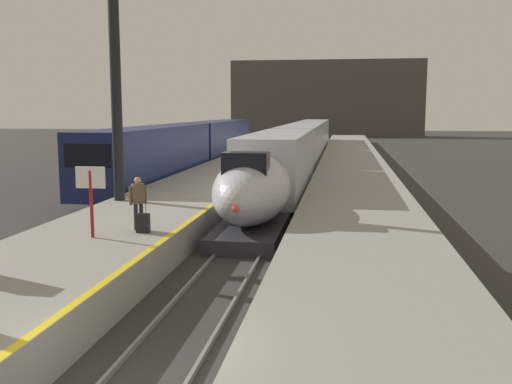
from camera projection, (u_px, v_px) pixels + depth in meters
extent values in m
cube|color=gray|center=(216.00, 183.00, 34.22)|extent=(4.80, 110.00, 1.05)
cube|color=gray|center=(354.00, 186.00, 33.02)|extent=(4.80, 110.00, 1.05)
cube|color=yellow|center=(254.00, 175.00, 33.81)|extent=(0.20, 107.80, 0.01)
cube|color=slate|center=(276.00, 186.00, 36.49)|extent=(0.08, 110.00, 0.12)
cube|color=slate|center=(300.00, 186.00, 36.27)|extent=(0.08, 110.00, 0.12)
cube|color=slate|center=(153.00, 184.00, 37.69)|extent=(0.08, 110.00, 0.12)
cube|color=slate|center=(175.00, 184.00, 37.46)|extent=(0.08, 110.00, 0.12)
ellipsoid|color=silver|center=(253.00, 189.00, 22.11)|extent=(2.78, 7.25, 2.56)
cube|color=#28282D|center=(252.00, 231.00, 21.97)|extent=(2.46, 6.16, 0.55)
cube|color=black|center=(246.00, 165.00, 20.36)|extent=(1.59, 1.00, 0.90)
sphere|color=#F24C4C|center=(236.00, 208.00, 18.66)|extent=(0.28, 0.28, 0.28)
cube|color=silver|center=(279.00, 161.00, 31.06)|extent=(2.90, 14.00, 3.05)
cube|color=black|center=(253.00, 151.00, 31.19)|extent=(0.04, 11.90, 0.80)
cube|color=black|center=(306.00, 151.00, 30.77)|extent=(0.04, 11.90, 0.80)
cube|color=silver|center=(279.00, 185.00, 31.24)|extent=(2.92, 13.30, 0.24)
cube|color=black|center=(269.00, 208.00, 26.92)|extent=(2.03, 2.20, 0.56)
cube|color=black|center=(287.00, 184.00, 35.70)|extent=(2.03, 2.20, 0.56)
cube|color=silver|center=(302.00, 144.00, 47.31)|extent=(2.90, 18.00, 3.05)
cube|color=black|center=(284.00, 137.00, 47.44)|extent=(0.04, 15.84, 0.80)
cube|color=black|center=(319.00, 137.00, 47.02)|extent=(0.04, 15.84, 0.80)
cube|color=black|center=(295.00, 174.00, 41.57)|extent=(2.03, 2.20, 0.56)
cube|color=black|center=(306.00, 159.00, 53.55)|extent=(2.03, 2.20, 0.56)
cube|color=silver|center=(314.00, 134.00, 65.52)|extent=(2.90, 18.00, 3.05)
cube|color=black|center=(301.00, 129.00, 65.65)|extent=(0.04, 15.84, 0.80)
cube|color=black|center=(326.00, 129.00, 65.23)|extent=(0.04, 15.84, 0.80)
cube|color=black|center=(310.00, 154.00, 59.78)|extent=(2.03, 2.20, 0.56)
cube|color=black|center=(316.00, 147.00, 71.76)|extent=(2.03, 2.20, 0.56)
cube|color=#141E4C|center=(152.00, 154.00, 35.17)|extent=(2.85, 18.00, 3.30)
cube|color=black|center=(88.00, 156.00, 26.31)|extent=(2.28, 0.08, 1.10)
cube|color=black|center=(130.00, 146.00, 35.31)|extent=(0.04, 15.30, 0.90)
cube|color=black|center=(174.00, 146.00, 34.89)|extent=(0.04, 15.30, 0.90)
cube|color=black|center=(117.00, 199.00, 29.80)|extent=(2.00, 2.00, 0.52)
cube|color=black|center=(179.00, 175.00, 41.08)|extent=(2.00, 2.00, 0.52)
cube|color=#141E4C|center=(218.00, 139.00, 53.38)|extent=(2.85, 18.00, 3.30)
cylinder|color=black|center=(116.00, 78.00, 23.69)|extent=(0.44, 0.44, 10.08)
cylinder|color=#23232D|center=(141.00, 217.00, 18.32)|extent=(0.13, 0.13, 0.85)
cylinder|color=#23232D|center=(136.00, 217.00, 18.25)|extent=(0.13, 0.13, 0.85)
cube|color=brown|center=(138.00, 194.00, 18.18)|extent=(0.44, 0.40, 0.62)
cylinder|color=brown|center=(146.00, 195.00, 18.29)|extent=(0.09, 0.09, 0.58)
cylinder|color=brown|center=(130.00, 196.00, 18.09)|extent=(0.09, 0.09, 0.58)
sphere|color=tan|center=(138.00, 180.00, 18.13)|extent=(0.22, 0.22, 0.22)
cube|color=black|center=(143.00, 223.00, 17.90)|extent=(0.40, 0.22, 0.60)
cylinder|color=#262628|center=(140.00, 208.00, 17.84)|extent=(0.02, 0.02, 0.36)
cylinder|color=#262628|center=(146.00, 208.00, 17.81)|extent=(0.02, 0.02, 0.36)
cube|color=#262628|center=(142.00, 202.00, 17.80)|extent=(0.22, 0.03, 0.02)
cylinder|color=maroon|center=(91.00, 204.00, 17.14)|extent=(0.10, 0.10, 2.00)
cube|color=white|center=(90.00, 177.00, 17.03)|extent=(0.90, 0.06, 0.64)
cube|color=#4C4742|center=(326.00, 98.00, 108.33)|extent=(36.00, 2.00, 14.00)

